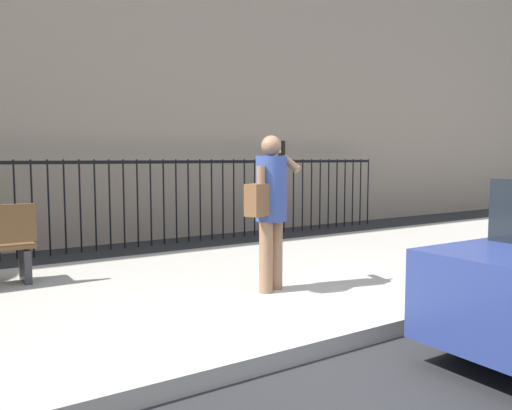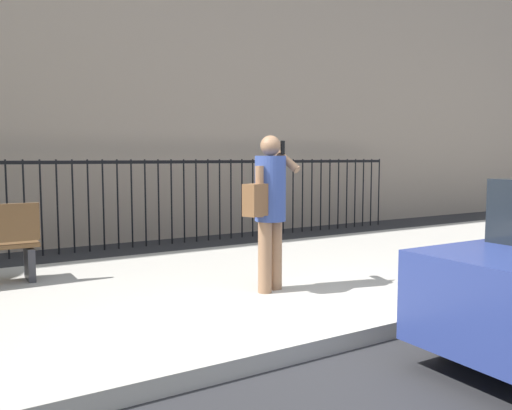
# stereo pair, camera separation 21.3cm
# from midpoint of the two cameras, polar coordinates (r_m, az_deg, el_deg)

# --- Properties ---
(ground_plane) EXTENTS (60.00, 60.00, 0.00)m
(ground_plane) POSITION_cam_midpoint_polar(r_m,az_deg,el_deg) (4.73, 11.29, -14.91)
(ground_plane) COLOR #28282B
(sidewalk) EXTENTS (28.00, 4.40, 0.15)m
(sidewalk) POSITION_cam_midpoint_polar(r_m,az_deg,el_deg) (6.39, -2.92, -8.81)
(sidewalk) COLOR #B2ADA3
(sidewalk) RESTS_ON ground
(iron_fence) EXTENTS (12.03, 0.04, 1.60)m
(iron_fence) POSITION_cam_midpoint_polar(r_m,az_deg,el_deg) (9.59, -14.30, 1.45)
(iron_fence) COLOR black
(iron_fence) RESTS_ON ground
(pedestrian_on_phone) EXTENTS (0.72, 0.54, 1.72)m
(pedestrian_on_phone) POSITION_cam_midpoint_polar(r_m,az_deg,el_deg) (5.63, 0.45, 0.40)
(pedestrian_on_phone) COLOR #936B4C
(pedestrian_on_phone) RESTS_ON sidewalk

